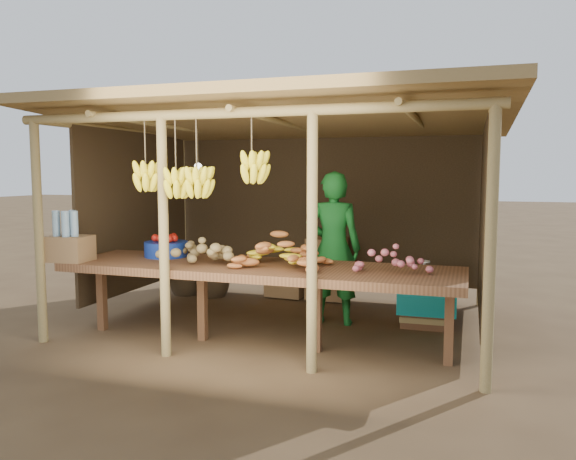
% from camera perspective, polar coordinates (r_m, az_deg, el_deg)
% --- Properties ---
extents(ground, '(60.00, 60.00, 0.00)m').
position_cam_1_polar(ground, '(6.50, -0.00, -9.25)').
color(ground, brown).
rests_on(ground, ground).
extents(stall_structure, '(4.70, 3.50, 2.43)m').
position_cam_1_polar(stall_structure, '(6.32, -0.25, 7.92)').
color(stall_structure, tan).
rests_on(stall_structure, ground).
extents(counter, '(3.90, 1.05, 0.80)m').
position_cam_1_polar(counter, '(5.46, -3.10, -4.21)').
color(counter, brown).
rests_on(counter, ground).
extents(potato_heap, '(1.04, 0.85, 0.36)m').
position_cam_1_polar(potato_heap, '(5.62, -8.57, -1.49)').
color(potato_heap, olive).
rests_on(potato_heap, counter).
extents(sweet_potato_heap, '(0.90, 0.54, 0.35)m').
position_cam_1_polar(sweet_potato_heap, '(5.31, -0.79, -1.89)').
color(sweet_potato_heap, '#C36D32').
rests_on(sweet_potato_heap, counter).
extents(onion_heap, '(0.78, 0.60, 0.35)m').
position_cam_1_polar(onion_heap, '(4.96, 10.36, -2.56)').
color(onion_heap, '#C8616B').
rests_on(onion_heap, counter).
extents(banana_pile, '(0.69, 0.52, 0.35)m').
position_cam_1_polar(banana_pile, '(5.47, -0.75, -1.69)').
color(banana_pile, yellow).
rests_on(banana_pile, counter).
extents(tomato_basin, '(0.46, 0.46, 0.24)m').
position_cam_1_polar(tomato_basin, '(6.13, -12.27, -1.73)').
color(tomato_basin, navy).
rests_on(tomato_basin, counter).
extents(bottle_box, '(0.43, 0.35, 0.51)m').
position_cam_1_polar(bottle_box, '(6.08, -21.34, -1.13)').
color(bottle_box, olive).
rests_on(bottle_box, counter).
extents(vendor, '(0.66, 0.47, 1.71)m').
position_cam_1_polar(vendor, '(6.27, 4.61, -1.85)').
color(vendor, '#186D25').
rests_on(vendor, ground).
extents(tarp_crate, '(0.64, 0.55, 0.75)m').
position_cam_1_polar(tarp_crate, '(6.45, 14.02, -6.75)').
color(tarp_crate, brown).
rests_on(tarp_crate, ground).
extents(carton_stack, '(1.07, 0.41, 0.81)m').
position_cam_1_polar(carton_stack, '(7.55, 2.57, -4.33)').
color(carton_stack, olive).
rests_on(carton_stack, ground).
extents(burlap_sacks, '(0.88, 0.46, 0.62)m').
position_cam_1_polar(burlap_sacks, '(7.88, -9.02, -4.64)').
color(burlap_sacks, '#44331F').
rests_on(burlap_sacks, ground).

